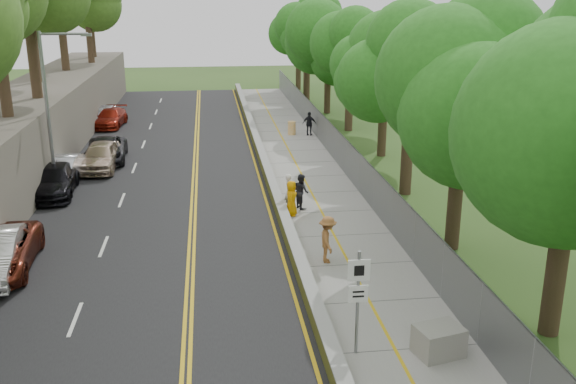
{
  "coord_description": "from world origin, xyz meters",
  "views": [
    {
      "loc": [
        -2.84,
        -18.55,
        9.82
      ],
      "look_at": [
        0.5,
        8.0,
        1.4
      ],
      "focal_mm": 40.0,
      "sensor_mm": 36.0,
      "label": 1
    }
  ],
  "objects_px": {
    "construction_barrel": "(292,128)",
    "concrete_block": "(439,341)",
    "painter_0": "(291,198)",
    "person_far": "(309,124)",
    "signpost": "(358,291)",
    "streetlight": "(51,101)"
  },
  "relations": [
    {
      "from": "streetlight",
      "to": "painter_0",
      "type": "height_order",
      "value": "streetlight"
    },
    {
      "from": "signpost",
      "to": "construction_barrel",
      "type": "height_order",
      "value": "signpost"
    },
    {
      "from": "painter_0",
      "to": "person_far",
      "type": "relative_size",
      "value": 0.97
    },
    {
      "from": "concrete_block",
      "to": "person_far",
      "type": "height_order",
      "value": "person_far"
    },
    {
      "from": "construction_barrel",
      "to": "person_far",
      "type": "bearing_deg",
      "value": -20.25
    },
    {
      "from": "concrete_block",
      "to": "painter_0",
      "type": "bearing_deg",
      "value": 102.0
    },
    {
      "from": "streetlight",
      "to": "person_far",
      "type": "xyz_separation_m",
      "value": [
        14.66,
        11.32,
        -3.76
      ]
    },
    {
      "from": "streetlight",
      "to": "signpost",
      "type": "xyz_separation_m",
      "value": [
        11.51,
        -17.02,
        -2.68
      ]
    },
    {
      "from": "construction_barrel",
      "to": "painter_0",
      "type": "distance_m",
      "value": 17.16
    },
    {
      "from": "signpost",
      "to": "painter_0",
      "type": "height_order",
      "value": "signpost"
    },
    {
      "from": "construction_barrel",
      "to": "concrete_block",
      "type": "distance_m",
      "value": 29.12
    },
    {
      "from": "construction_barrel",
      "to": "person_far",
      "type": "xyz_separation_m",
      "value": [
        1.2,
        -0.44,
        0.36
      ]
    },
    {
      "from": "painter_0",
      "to": "person_far",
      "type": "xyz_separation_m",
      "value": [
        3.45,
        16.57,
        0.02
      ]
    },
    {
      "from": "streetlight",
      "to": "concrete_block",
      "type": "xyz_separation_m",
      "value": [
        13.79,
        -17.36,
        -4.17
      ]
    },
    {
      "from": "concrete_block",
      "to": "person_far",
      "type": "distance_m",
      "value": 28.69
    },
    {
      "from": "concrete_block",
      "to": "painter_0",
      "type": "distance_m",
      "value": 12.39
    },
    {
      "from": "signpost",
      "to": "concrete_block",
      "type": "distance_m",
      "value": 2.74
    },
    {
      "from": "person_far",
      "to": "signpost",
      "type": "bearing_deg",
      "value": 101.82
    },
    {
      "from": "streetlight",
      "to": "person_far",
      "type": "distance_m",
      "value": 18.9
    },
    {
      "from": "concrete_block",
      "to": "painter_0",
      "type": "relative_size",
      "value": 0.78
    },
    {
      "from": "streetlight",
      "to": "concrete_block",
      "type": "relative_size",
      "value": 6.31
    },
    {
      "from": "signpost",
      "to": "concrete_block",
      "type": "height_order",
      "value": "signpost"
    }
  ]
}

